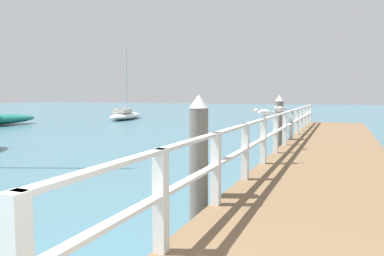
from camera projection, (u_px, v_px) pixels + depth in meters
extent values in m
cube|color=brown|center=(331.00, 153.00, 10.46)|extent=(2.83, 21.18, 0.36)
cube|color=silver|center=(161.00, 201.00, 3.40)|extent=(0.12, 0.12, 1.01)
cube|color=silver|center=(216.00, 169.00, 4.90)|extent=(0.12, 0.12, 1.01)
cube|color=silver|center=(245.00, 152.00, 6.40)|extent=(0.12, 0.12, 1.01)
cube|color=silver|center=(263.00, 141.00, 7.90)|extent=(0.12, 0.12, 1.01)
cube|color=silver|center=(276.00, 134.00, 9.40)|extent=(0.12, 0.12, 1.01)
cube|color=silver|center=(285.00, 129.00, 10.90)|extent=(0.12, 0.12, 1.01)
cube|color=silver|center=(291.00, 125.00, 12.41)|extent=(0.12, 0.12, 1.01)
cube|color=silver|center=(297.00, 122.00, 13.91)|extent=(0.12, 0.12, 1.01)
cube|color=silver|center=(301.00, 119.00, 15.41)|extent=(0.12, 0.12, 1.01)
cube|color=silver|center=(305.00, 117.00, 16.91)|extent=(0.12, 0.12, 1.01)
cube|color=silver|center=(307.00, 115.00, 18.41)|extent=(0.12, 0.12, 1.01)
cube|color=silver|center=(310.00, 114.00, 19.91)|extent=(0.12, 0.12, 1.01)
cube|color=silver|center=(285.00, 113.00, 10.86)|extent=(0.10, 19.58, 0.04)
cube|color=silver|center=(285.00, 127.00, 10.90)|extent=(0.10, 19.58, 0.04)
cylinder|color=#6B6056|center=(199.00, 164.00, 5.35)|extent=(0.28, 0.28, 1.68)
cone|color=white|center=(199.00, 101.00, 5.26)|extent=(0.29, 0.29, 0.20)
cylinder|color=#6B6056|center=(279.00, 126.00, 12.25)|extent=(0.28, 0.28, 1.68)
cone|color=white|center=(279.00, 98.00, 12.17)|extent=(0.29, 0.29, 0.20)
ellipsoid|color=white|center=(264.00, 113.00, 7.89)|extent=(0.29, 0.16, 0.15)
sphere|color=white|center=(256.00, 111.00, 7.93)|extent=(0.09, 0.09, 0.09)
cone|color=gold|center=(253.00, 110.00, 7.95)|extent=(0.05, 0.03, 0.02)
cone|color=#939399|center=(272.00, 112.00, 7.84)|extent=(0.09, 0.08, 0.07)
ellipsoid|color=#939399|center=(264.00, 111.00, 7.88)|extent=(0.24, 0.20, 0.04)
cylinder|color=tan|center=(264.00, 117.00, 7.87)|extent=(0.01, 0.01, 0.05)
cylinder|color=tan|center=(265.00, 117.00, 7.92)|extent=(0.01, 0.01, 0.05)
ellipsoid|color=white|center=(280.00, 109.00, 10.01)|extent=(0.26, 0.31, 0.15)
sphere|color=white|center=(276.00, 108.00, 9.91)|extent=(0.09, 0.09, 0.09)
cone|color=gold|center=(275.00, 108.00, 9.87)|extent=(0.05, 0.05, 0.02)
cone|color=#939399|center=(285.00, 109.00, 10.11)|extent=(0.10, 0.11, 0.07)
ellipsoid|color=#939399|center=(280.00, 108.00, 10.01)|extent=(0.27, 0.28, 0.04)
cylinder|color=tan|center=(281.00, 113.00, 10.01)|extent=(0.01, 0.01, 0.05)
cylinder|color=tan|center=(280.00, 113.00, 10.05)|extent=(0.01, 0.01, 0.05)
ellipsoid|color=white|center=(126.00, 116.00, 28.35)|extent=(2.75, 5.51, 0.54)
cylinder|color=#B2B2B7|center=(126.00, 79.00, 28.35)|extent=(0.10, 0.10, 5.22)
cylinder|color=#B2B2B7|center=(123.00, 108.00, 27.64)|extent=(0.49, 1.82, 0.08)
cube|color=beige|center=(123.00, 111.00, 27.69)|extent=(1.31, 2.06, 0.30)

